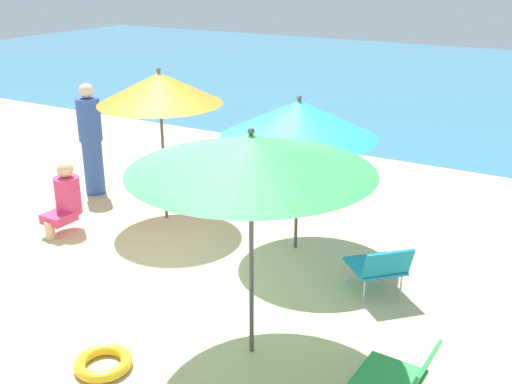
{
  "coord_description": "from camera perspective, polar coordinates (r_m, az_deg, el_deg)",
  "views": [
    {
      "loc": [
        3.61,
        -4.59,
        3.27
      ],
      "look_at": [
        0.23,
        1.28,
        0.7
      ],
      "focal_mm": 42.81,
      "sensor_mm": 36.0,
      "label": 1
    }
  ],
  "objects": [
    {
      "name": "swim_ring",
      "position": [
        5.57,
        -14.09,
        -15.24
      ],
      "size": [
        0.49,
        0.49,
        0.1
      ],
      "primitive_type": "torus",
      "color": "yellow",
      "rests_on": "ground_plane"
    },
    {
      "name": "person_b",
      "position": [
        9.24,
        -15.16,
        4.73
      ],
      "size": [
        0.34,
        0.34,
        1.65
      ],
      "rotation": [
        0.0,
        0.0,
        3.87
      ],
      "color": "#2D519E",
      "rests_on": "ground_plane"
    },
    {
      "name": "beach_chair_d",
      "position": [
        5.0,
        13.36,
        -16.5
      ],
      "size": [
        0.59,
        0.57,
        0.55
      ],
      "rotation": [
        0.0,
        0.0,
        3.09
      ],
      "color": "#33934C",
      "rests_on": "ground_plane"
    },
    {
      "name": "umbrella_teal",
      "position": [
        6.94,
        4.0,
        6.81
      ],
      "size": [
        1.81,
        1.81,
        1.87
      ],
      "color": "#4C4C51",
      "rests_on": "ground_plane"
    },
    {
      "name": "umbrella_orange",
      "position": [
        7.88,
        -9.0,
        9.55
      ],
      "size": [
        1.6,
        1.6,
        2.03
      ],
      "color": "#4C4C51",
      "rests_on": "ground_plane"
    },
    {
      "name": "person_a",
      "position": [
        8.1,
        -17.41,
        -0.52
      ],
      "size": [
        0.33,
        0.56,
        0.93
      ],
      "rotation": [
        0.0,
        0.0,
        4.68
      ],
      "color": "#DB3866",
      "rests_on": "ground_plane"
    },
    {
      "name": "umbrella_green",
      "position": [
        4.82,
        -0.47,
        3.64
      ],
      "size": [
        2.02,
        2.02,
        2.06
      ],
      "color": "#4C4C51",
      "rests_on": "ground_plane"
    },
    {
      "name": "sea_water",
      "position": [
        18.7,
        18.65,
        9.65
      ],
      "size": [
        40.0,
        16.0,
        0.01
      ],
      "primitive_type": "cube",
      "color": "teal",
      "rests_on": "ground_plane"
    },
    {
      "name": "beach_chair_b",
      "position": [
        8.58,
        2.49,
        0.83
      ],
      "size": [
        0.73,
        0.73,
        0.62
      ],
      "rotation": [
        0.0,
        0.0,
        -0.88
      ],
      "color": "white",
      "rests_on": "ground_plane"
    },
    {
      "name": "beach_chair_c",
      "position": [
        6.46,
        11.48,
        -6.76
      ],
      "size": [
        0.79,
        0.79,
        0.59
      ],
      "rotation": [
        0.0,
        0.0,
        2.35
      ],
      "color": "teal",
      "rests_on": "ground_plane"
    },
    {
      "name": "ground_plane",
      "position": [
        6.69,
        -7.26,
        -8.65
      ],
      "size": [
        40.0,
        40.0,
        0.0
      ],
      "primitive_type": "plane",
      "color": "#D3BC8C"
    }
  ]
}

